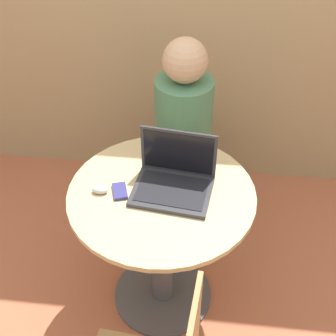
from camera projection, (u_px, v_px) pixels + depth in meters
ground_plane at (163, 294)px, 2.52m from camera, size 12.00×12.00×0.00m
round_table at (162, 230)px, 2.19m from camera, size 0.82×0.82×0.76m
laptop at (174, 179)px, 2.02m from camera, size 0.36×0.29×0.24m
cell_phone at (120, 191)px, 2.02m from camera, size 0.09×0.11×0.02m
computer_mouse at (100, 190)px, 2.02m from camera, size 0.07×0.04×0.03m
person_seated at (183, 147)px, 2.67m from camera, size 0.30×0.47×1.20m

